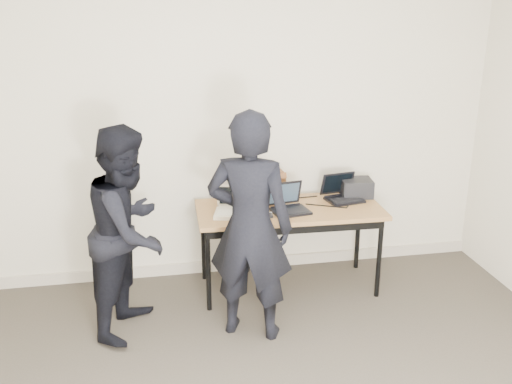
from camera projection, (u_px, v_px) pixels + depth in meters
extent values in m
cube|color=beige|center=(230.00, 122.00, 4.76)|extent=(4.50, 0.05, 2.70)
cube|color=olive|center=(289.00, 210.00, 4.63)|extent=(1.52, 0.69, 0.03)
cylinder|color=black|center=(208.00, 270.00, 4.39)|extent=(0.04, 0.04, 0.68)
cylinder|color=black|center=(379.00, 258.00, 4.60)|extent=(0.04, 0.04, 0.68)
cylinder|color=black|center=(203.00, 243.00, 4.89)|extent=(0.04, 0.04, 0.68)
cylinder|color=black|center=(358.00, 233.00, 5.09)|extent=(0.04, 0.04, 0.68)
cube|color=black|center=(297.00, 230.00, 4.38)|extent=(1.40, 0.05, 0.06)
cube|color=beige|center=(232.00, 214.00, 4.45)|extent=(0.31, 0.28, 0.03)
cube|color=beige|center=(232.00, 213.00, 4.42)|extent=(0.24, 0.17, 0.01)
cube|color=beige|center=(233.00, 196.00, 4.53)|extent=(0.27, 0.11, 0.18)
cube|color=black|center=(233.00, 196.00, 4.53)|extent=(0.23, 0.09, 0.15)
cube|color=beige|center=(233.00, 207.00, 4.55)|extent=(0.23, 0.07, 0.01)
cube|color=black|center=(291.00, 211.00, 4.52)|extent=(0.32, 0.26, 0.02)
cube|color=black|center=(292.00, 211.00, 4.49)|extent=(0.25, 0.16, 0.01)
cube|color=black|center=(284.00, 193.00, 4.60)|extent=(0.29, 0.11, 0.20)
cube|color=#26333F|center=(285.00, 193.00, 4.59)|extent=(0.25, 0.09, 0.16)
cube|color=black|center=(285.00, 206.00, 4.61)|extent=(0.25, 0.06, 0.01)
cube|color=black|center=(344.00, 200.00, 4.77)|extent=(0.33, 0.26, 0.02)
cube|color=black|center=(346.00, 200.00, 4.74)|extent=(0.26, 0.16, 0.01)
cube|color=black|center=(337.00, 183.00, 4.85)|extent=(0.30, 0.12, 0.20)
cube|color=black|center=(338.00, 183.00, 4.85)|extent=(0.26, 0.10, 0.16)
cube|color=black|center=(338.00, 195.00, 4.86)|extent=(0.26, 0.06, 0.01)
cube|color=brown|center=(263.00, 187.00, 4.75)|extent=(0.37, 0.19, 0.24)
cube|color=brown|center=(265.00, 177.00, 4.67)|extent=(0.37, 0.10, 0.07)
cube|color=brown|center=(281.00, 187.00, 4.80)|extent=(0.02, 0.10, 0.02)
ellipsoid|color=white|center=(266.00, 168.00, 4.71)|extent=(0.14, 0.11, 0.08)
cube|color=black|center=(356.00, 188.00, 4.87)|extent=(0.28, 0.24, 0.15)
cube|color=black|center=(267.00, 216.00, 4.41)|extent=(0.08, 0.06, 0.03)
cube|color=black|center=(326.00, 206.00, 4.65)|extent=(0.30, 0.15, 0.01)
cube|color=silver|center=(265.00, 214.00, 4.47)|extent=(0.25, 0.14, 0.01)
cube|color=black|center=(303.00, 197.00, 4.84)|extent=(0.25, 0.03, 0.01)
cube|color=black|center=(351.00, 203.00, 4.72)|extent=(0.15, 0.23, 0.01)
imported|color=black|center=(250.00, 227.00, 3.95)|extent=(0.71, 0.60, 1.66)
imported|color=black|center=(129.00, 231.00, 4.05)|extent=(0.82, 0.91, 1.53)
cube|color=#B3A794|center=(233.00, 264.00, 5.15)|extent=(4.50, 0.03, 0.10)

